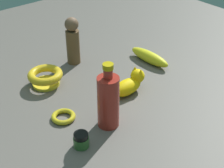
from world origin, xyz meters
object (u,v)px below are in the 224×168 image
(banana, at_px, (149,57))
(bowl, at_px, (45,76))
(bottle_tall, at_px, (108,101))
(nail_polish_jar, at_px, (81,140))
(person_figure_adult, at_px, (73,41))
(cat_figurine, at_px, (130,84))
(bangle, at_px, (63,116))

(banana, xyz_separation_m, bowl, (0.12, 0.40, 0.01))
(bottle_tall, relative_size, nail_polish_jar, 4.70)
(person_figure_adult, distance_m, cat_figurine, 0.31)
(person_figure_adult, relative_size, nail_polish_jar, 4.21)
(bottle_tall, xyz_separation_m, bowl, (0.32, 0.03, -0.05))
(bowl, bearing_deg, bangle, 163.66)
(cat_figurine, relative_size, banana, 0.82)
(person_figure_adult, relative_size, cat_figurine, 1.21)
(bottle_tall, bearing_deg, nail_polish_jar, 102.11)
(cat_figurine, xyz_separation_m, banana, (0.11, -0.20, -0.01))
(person_figure_adult, relative_size, bangle, 2.49)
(nail_polish_jar, height_order, banana, same)
(nail_polish_jar, xyz_separation_m, banana, (0.22, -0.49, 0.00))
(banana, relative_size, bowl, 1.52)
(nail_polish_jar, height_order, cat_figurine, cat_figurine)
(nail_polish_jar, relative_size, bowl, 0.36)
(bottle_tall, relative_size, bangle, 2.78)
(bottle_tall, xyz_separation_m, cat_figurine, (0.09, -0.17, -0.06))
(bangle, xyz_separation_m, bowl, (0.20, -0.06, 0.03))
(banana, height_order, bowl, bowl)
(bottle_tall, height_order, banana, bottle_tall)
(cat_figurine, bearing_deg, banana, -62.28)
(bottle_tall, distance_m, nail_polish_jar, 0.14)
(banana, bearing_deg, bowl, -108.44)
(bangle, bearing_deg, cat_figurine, -95.42)
(person_figure_adult, height_order, bangle, person_figure_adult)
(bottle_tall, bearing_deg, banana, -62.21)
(person_figure_adult, relative_size, banana, 1.00)
(bangle, bearing_deg, bowl, -16.34)
(person_figure_adult, bearing_deg, banana, -129.55)
(bangle, bearing_deg, banana, -79.78)
(bottle_tall, bearing_deg, bangle, 39.09)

